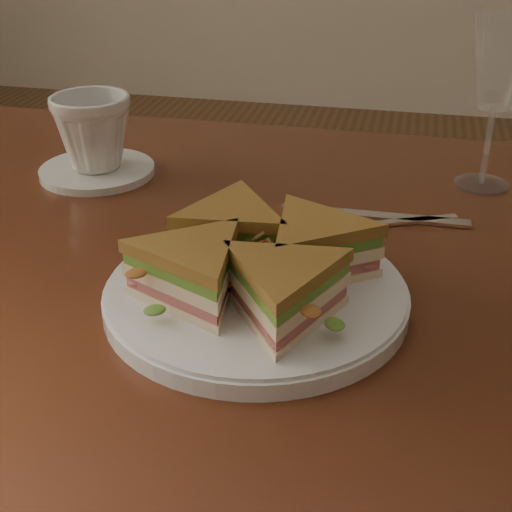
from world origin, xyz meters
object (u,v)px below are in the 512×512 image
(sandwich_wedges, at_px, (256,261))
(spoon, at_px, (342,226))
(wine_glass, at_px, (500,68))
(coffee_cup, at_px, (93,132))
(table, at_px, (266,324))
(knife, at_px, (368,216))
(saucer, at_px, (97,171))
(plate, at_px, (256,296))

(sandwich_wedges, xyz_separation_m, spoon, (0.06, 0.17, -0.04))
(wine_glass, distance_m, coffee_cup, 0.50)
(sandwich_wedges, bearing_deg, coffee_cup, 135.96)
(table, xyz_separation_m, knife, (0.10, 0.10, 0.10))
(table, bearing_deg, knife, 44.40)
(saucer, bearing_deg, knife, -8.73)
(table, distance_m, coffee_cup, 0.34)
(table, height_order, wine_glass, wine_glass)
(plate, bearing_deg, spoon, 70.77)
(spoon, relative_size, knife, 0.80)
(wine_glass, bearing_deg, table, -136.21)
(table, height_order, saucer, saucer)
(coffee_cup, bearing_deg, table, -46.40)
(spoon, distance_m, wine_glass, 0.27)
(saucer, distance_m, coffee_cup, 0.05)
(plate, bearing_deg, sandwich_wedges, 180.00)
(wine_glass, relative_size, coffee_cup, 2.04)
(table, bearing_deg, wine_glass, 43.79)
(sandwich_wedges, distance_m, coffee_cup, 0.38)
(sandwich_wedges, height_order, wine_glass, wine_glass)
(spoon, xyz_separation_m, wine_glass, (0.16, 0.16, 0.14))
(spoon, bearing_deg, plate, -132.73)
(saucer, bearing_deg, plate, -44.04)
(wine_glass, bearing_deg, saucer, -171.91)
(knife, height_order, coffee_cup, coffee_cup)
(knife, bearing_deg, spoon, -125.34)
(knife, height_order, saucer, saucer)
(wine_glass, bearing_deg, spoon, -134.28)
(plate, relative_size, wine_glass, 1.34)
(table, relative_size, plate, 4.30)
(wine_glass, height_order, coffee_cup, wine_glass)
(sandwich_wedges, bearing_deg, plate, 0.00)
(saucer, bearing_deg, spoon, -15.63)
(spoon, bearing_deg, table, -164.35)
(saucer, xyz_separation_m, coffee_cup, (0.00, 0.00, 0.05))
(sandwich_wedges, bearing_deg, saucer, 135.96)
(plate, bearing_deg, coffee_cup, 135.96)
(plate, height_order, coffee_cup, coffee_cup)
(coffee_cup, bearing_deg, spoon, -31.52)
(spoon, bearing_deg, saucer, 140.86)
(table, distance_m, plate, 0.15)
(table, height_order, knife, knife)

